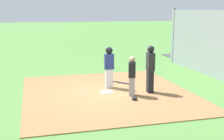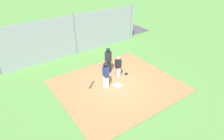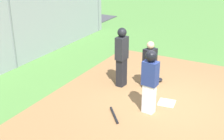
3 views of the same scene
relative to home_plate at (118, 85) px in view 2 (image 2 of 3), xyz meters
The scene contains 12 objects.
ground_plane 0.04m from the home_plate, ahead, with size 140.00×140.00×0.00m, color #51843D.
dirt_infield 0.03m from the home_plate, ahead, with size 7.20×6.40×0.03m, color olive.
home_plate is the anchor object (origin of this frame).
catcher 1.28m from the home_plate, 128.11° to the right, with size 0.44×0.37×1.49m.
umpire 1.94m from the home_plate, 104.49° to the right, with size 0.40×0.29×1.84m.
runner 1.22m from the home_plate, 20.99° to the right, with size 0.30×0.40×1.71m.
baseball_bat 1.62m from the home_plate, 36.18° to the right, with size 0.06×0.06×0.79m, color black.
catcher_mask 1.44m from the home_plate, 151.04° to the right, with size 0.24×0.20×0.12m, color black.
backstop_fence 5.86m from the home_plate, 90.00° to the right, with size 12.00×0.10×3.35m.
parking_lot 8.91m from the home_plate, 90.00° to the right, with size 18.00×5.20×0.04m, color #424247.
parked_car_dark 9.01m from the home_plate, 113.04° to the right, with size 4.22×1.91×1.28m.
parked_car_blue 9.29m from the home_plate, 74.26° to the right, with size 4.42×2.40×1.28m.
Camera 2 is at (6.08, 7.99, 7.04)m, focal length 31.30 mm.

